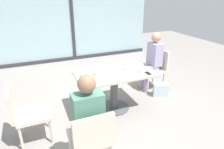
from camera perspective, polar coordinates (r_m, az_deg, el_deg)
ground_plane at (r=3.84m, az=0.59°, el=-9.51°), size 12.00×12.00×0.00m
window_wall_backdrop at (r=6.36m, az=-11.30°, el=14.83°), size 4.98×0.10×2.70m
dining_table_main at (r=3.58m, az=0.62°, el=-2.17°), size 1.35×0.81×0.73m
chair_far_right at (r=4.53m, az=12.33°, el=2.19°), size 0.50×0.46×0.87m
chair_front_left at (r=2.42m, az=-6.10°, el=-17.47°), size 0.46×0.50×0.87m
chair_side_end at (r=3.09m, az=-23.60°, el=-9.61°), size 0.50×0.46×0.87m
person_far_right at (r=4.40m, az=11.37°, el=4.47°), size 0.39×0.34×1.26m
person_front_left at (r=2.38m, az=-7.10°, el=-12.13°), size 0.34×0.39×1.26m
wine_glass_0 at (r=3.37m, az=-6.73°, el=1.94°), size 0.07×0.07×0.18m
wine_glass_1 at (r=3.57m, az=4.37°, el=3.27°), size 0.07×0.07×0.18m
wine_glass_2 at (r=3.49m, az=8.67°, el=2.54°), size 0.07×0.07×0.18m
wine_glass_3 at (r=3.35m, az=-4.56°, el=1.92°), size 0.07×0.07×0.18m
wine_glass_4 at (r=3.75m, az=5.96°, el=4.18°), size 0.07×0.07×0.18m
coffee_cup at (r=3.36m, az=-8.40°, el=0.16°), size 0.08×0.08×0.09m
cell_phone_on_table at (r=3.52m, az=10.27°, el=0.38°), size 0.08×0.15×0.01m
handbag_0 at (r=4.31m, az=13.73°, el=-4.24°), size 0.34×0.27×0.28m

